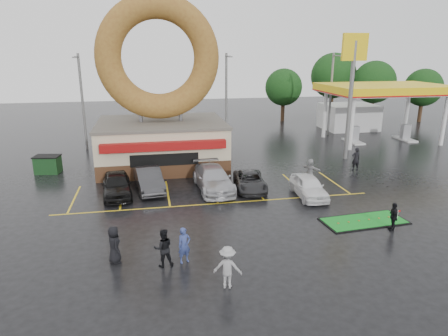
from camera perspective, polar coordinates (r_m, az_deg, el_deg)
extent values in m
plane|color=black|center=(22.01, 0.74, -8.27)|extent=(120.00, 120.00, 0.00)
cube|color=#472B19|center=(33.72, -8.75, 1.44)|extent=(10.00, 8.00, 1.20)
cube|color=beige|center=(33.32, -8.88, 4.35)|extent=(10.00, 8.00, 2.30)
cube|color=#59544C|center=(33.08, -8.97, 6.46)|extent=(10.20, 8.20, 0.20)
cube|color=maroon|center=(29.06, -8.55, 3.11)|extent=(9.00, 0.60, 0.60)
cylinder|color=slate|center=(32.96, -11.83, 7.52)|extent=(0.30, 0.30, 1.20)
cylinder|color=slate|center=(33.06, -6.23, 7.79)|extent=(0.30, 0.30, 1.20)
torus|color=brown|center=(32.61, -9.38, 15.32)|extent=(9.60, 2.00, 9.60)
cylinder|color=silver|center=(40.06, 17.78, 5.99)|extent=(0.40, 0.40, 5.00)
cylinder|color=silver|center=(45.67, 28.95, 5.93)|extent=(0.40, 0.40, 5.00)
cylinder|color=silver|center=(45.34, 14.20, 7.40)|extent=(0.40, 0.40, 5.00)
cylinder|color=silver|center=(50.37, 24.67, 7.27)|extent=(0.40, 0.40, 5.00)
cube|color=silver|center=(44.81, 21.98, 10.18)|extent=(12.00, 8.00, 0.50)
cube|color=yellow|center=(44.78, 22.02, 10.56)|extent=(12.30, 8.30, 0.70)
cube|color=#99999E|center=(43.88, 18.07, 4.68)|extent=(0.90, 0.60, 1.60)
cube|color=#99999E|center=(47.05, 24.51, 4.76)|extent=(0.90, 0.60, 1.60)
cube|color=silver|center=(51.25, 17.37, 7.01)|extent=(6.00, 5.00, 3.00)
cylinder|color=slate|center=(36.15, 17.56, 8.98)|extent=(0.36, 0.36, 10.00)
cube|color=yellow|center=(35.91, 18.20, 16.11)|extent=(2.20, 0.30, 2.20)
cylinder|color=slate|center=(40.31, -19.55, 8.78)|extent=(0.24, 0.24, 9.00)
cylinder|color=slate|center=(39.05, -20.35, 14.69)|extent=(0.12, 2.00, 0.12)
cube|color=slate|center=(38.06, -20.58, 14.58)|extent=(0.40, 0.18, 0.12)
cylinder|color=slate|center=(41.65, 0.32, 9.92)|extent=(0.24, 0.24, 9.00)
cylinder|color=slate|center=(40.41, 0.62, 15.69)|extent=(0.12, 2.00, 0.12)
cube|color=slate|center=(39.43, 0.92, 15.60)|extent=(0.40, 0.18, 0.12)
cylinder|color=slate|center=(46.41, 14.99, 10.04)|extent=(0.24, 0.24, 9.00)
cylinder|color=slate|center=(45.28, 15.95, 15.16)|extent=(0.12, 2.00, 0.12)
cube|color=slate|center=(44.39, 16.54, 15.04)|extent=(0.40, 0.18, 0.12)
cylinder|color=#332114|center=(58.51, 20.32, 7.76)|extent=(0.50, 0.50, 2.88)
sphere|color=black|center=(58.13, 20.69, 11.42)|extent=(5.60, 5.60, 5.60)
cylinder|color=#332114|center=(60.23, 26.21, 7.15)|extent=(0.50, 0.50, 2.52)
sphere|color=black|center=(59.89, 26.61, 10.24)|extent=(4.90, 4.90, 4.90)
cylinder|color=#332114|center=(60.07, 15.07, 8.58)|extent=(0.50, 0.50, 3.24)
sphere|color=black|center=(59.69, 15.37, 12.60)|extent=(6.30, 6.30, 6.30)
cylinder|color=#332114|center=(55.23, 8.37, 7.95)|extent=(0.50, 0.50, 2.52)
sphere|color=black|center=(54.86, 8.52, 11.35)|extent=(4.90, 4.90, 4.90)
imported|color=black|center=(27.08, -15.07, -2.31)|extent=(2.22, 4.65, 1.53)
imported|color=#2E2D30|center=(27.65, -10.67, -1.63)|extent=(2.23, 4.82, 1.53)
imported|color=#ABABB0|center=(27.28, -1.56, -1.54)|extent=(2.50, 5.56, 1.58)
imported|color=#2A2A2C|center=(27.45, 3.73, -1.88)|extent=(2.47, 4.50, 1.20)
imported|color=white|center=(26.58, 12.00, -2.59)|extent=(1.87, 4.21, 1.41)
imported|color=navy|center=(18.24, -5.70, -10.93)|extent=(0.71, 0.59, 1.66)
imported|color=black|center=(18.04, -8.66, -11.21)|extent=(0.91, 0.74, 1.76)
imported|color=gray|center=(16.38, 0.51, -14.00)|extent=(1.31, 1.00, 1.79)
imported|color=black|center=(18.79, -15.43, -10.51)|extent=(0.78, 0.97, 1.73)
imported|color=black|center=(23.06, 23.04, -6.39)|extent=(0.57, 0.96, 1.54)
imported|color=#98989B|center=(29.99, 12.23, -0.22)|extent=(1.25, 1.49, 1.61)
imported|color=black|center=(33.38, 18.32, 1.21)|extent=(0.69, 0.47, 1.85)
cube|color=#183F1C|center=(34.01, -23.86, 0.42)|extent=(1.97, 1.48, 1.30)
cube|color=black|center=(23.85, 19.35, -7.17)|extent=(4.89, 2.42, 0.05)
cube|color=#168524|center=(23.84, 19.36, -7.09)|extent=(4.65, 2.19, 0.03)
cylinder|color=silver|center=(24.63, 23.58, -6.14)|extent=(0.02, 0.02, 0.54)
cube|color=red|center=(24.59, 23.77, -5.65)|extent=(0.14, 0.01, 0.10)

